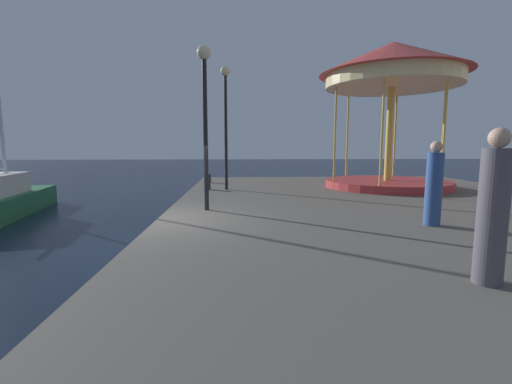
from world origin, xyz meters
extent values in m
plane|color=black|center=(0.00, 0.00, 0.00)|extent=(120.00, 120.00, 0.00)
cube|color=#5B564F|center=(6.63, 0.00, 0.40)|extent=(13.26, 22.12, 0.80)
cylinder|color=silver|center=(-6.76, 5.28, 3.66)|extent=(0.12, 0.12, 5.76)
cylinder|color=#B23333|center=(8.04, 5.85, 0.95)|extent=(4.96, 4.96, 0.30)
cylinder|color=gold|center=(8.04, 5.85, 2.95)|extent=(0.28, 0.28, 3.70)
cylinder|color=#F2E099|center=(8.04, 5.85, 5.05)|extent=(5.19, 5.19, 0.50)
cone|color=#C63D38|center=(8.04, 5.85, 5.93)|extent=(5.76, 5.76, 1.26)
cylinder|color=gold|center=(10.27, 5.85, 2.95)|extent=(0.08, 0.08, 3.70)
cylinder|color=gold|center=(9.15, 7.78, 2.95)|extent=(0.08, 0.08, 3.70)
cylinder|color=gold|center=(6.92, 7.78, 2.95)|extent=(0.08, 0.08, 3.70)
cylinder|color=gold|center=(5.80, 5.85, 2.95)|extent=(0.08, 0.08, 3.70)
cylinder|color=gold|center=(6.92, 3.91, 2.95)|extent=(0.08, 0.08, 3.70)
cylinder|color=gold|center=(9.15, 3.91, 2.95)|extent=(0.08, 0.08, 3.70)
cylinder|color=black|center=(1.06, 1.11, 2.73)|extent=(0.12, 0.12, 3.86)
sphere|color=#F9E5B2|center=(1.06, 1.11, 4.84)|extent=(0.36, 0.36, 0.36)
cylinder|color=black|center=(1.44, 5.53, 2.96)|extent=(0.12, 0.12, 4.32)
sphere|color=#F9E5B2|center=(1.44, 5.53, 5.30)|extent=(0.36, 0.36, 0.36)
cylinder|color=#2D2D33|center=(0.69, 5.55, 1.00)|extent=(0.24, 0.24, 0.40)
cylinder|color=#2D2D33|center=(0.51, 8.22, 1.00)|extent=(0.24, 0.24, 0.40)
cylinder|color=#2D4C8C|center=(6.05, -0.98, 1.58)|extent=(0.34, 0.34, 1.56)
sphere|color=tan|center=(6.05, -0.98, 2.48)|extent=(0.24, 0.24, 0.24)
cylinder|color=#514C56|center=(4.96, -4.12, 1.63)|extent=(0.34, 0.34, 1.66)
sphere|color=tan|center=(4.96, -4.12, 2.58)|extent=(0.24, 0.24, 0.24)
camera|label=1|loc=(1.89, -8.09, 2.48)|focal=24.38mm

